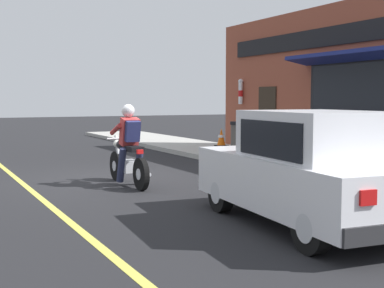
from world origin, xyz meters
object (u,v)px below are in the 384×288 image
motorcycle_with_rider (128,152)px  traffic_cone (221,138)px  trash_bin (240,140)px  car_hatchback (309,170)px

motorcycle_with_rider → traffic_cone: 7.55m
trash_bin → car_hatchback: bearing=-114.7°
car_hatchback → traffic_cone: size_ratio=6.52×
trash_bin → motorcycle_with_rider: bearing=-152.4°
motorcycle_with_rider → car_hatchback: bearing=-77.5°
motorcycle_with_rider → trash_bin: size_ratio=2.06×
car_hatchback → trash_bin: size_ratio=3.99×
trash_bin → traffic_cone: 3.61m
motorcycle_with_rider → traffic_cone: motorcycle_with_rider is taller
car_hatchback → traffic_cone: bearing=66.2°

